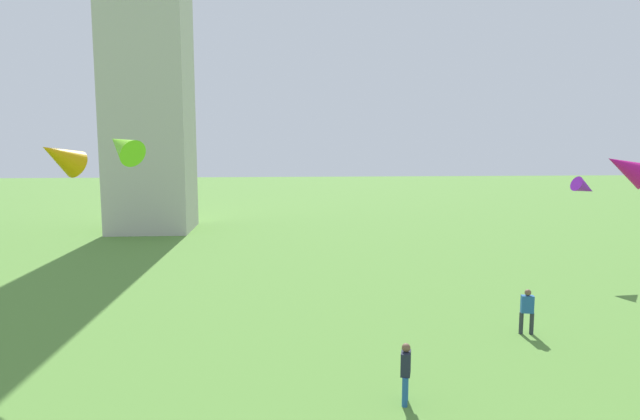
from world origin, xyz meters
name	(u,v)px	position (x,y,z in m)	size (l,w,h in m)	color
person_1	(406,370)	(-0.71, 16.53, 1.04)	(0.40, 0.55, 1.84)	#235693
person_5	(527,309)	(5.48, 21.98, 1.04)	(0.56, 0.37, 1.84)	#2D3338
kite_flying_1	(627,168)	(6.38, 17.61, 6.89)	(1.70, 1.41, 1.33)	#B21070
kite_flying_2	(60,156)	(-12.53, 22.57, 7.16)	(1.94, 2.19, 1.68)	#D79607
kite_flying_4	(122,146)	(-9.19, 18.76, 7.56)	(1.66, 1.64, 1.27)	#6DD01D
kite_flying_6	(585,188)	(13.21, 31.73, 5.04)	(1.66, 1.18, 1.32)	purple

